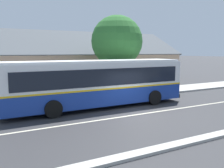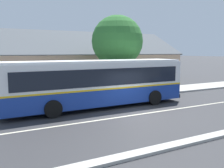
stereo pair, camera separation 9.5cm
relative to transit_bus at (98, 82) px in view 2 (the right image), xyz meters
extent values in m
plane|color=#2D2D30|center=(1.35, -2.90, -1.65)|extent=(300.00, 300.00, 0.00)
cube|color=#ADAAA3|center=(1.35, 3.10, -1.58)|extent=(60.00, 3.00, 0.15)
cube|color=#ADAAA3|center=(1.35, -7.65, -1.59)|extent=(60.00, 0.50, 0.12)
cube|color=beige|center=(1.35, -2.90, -1.65)|extent=(60.00, 0.16, 0.01)
cube|color=tan|center=(1.27, 11.65, -0.01)|extent=(24.06, 10.40, 3.30)
cube|color=#4C5156|center=(1.27, 9.05, 2.88)|extent=(24.66, 5.27, 2.61)
cube|color=#4C5156|center=(1.27, 14.25, 2.88)|extent=(24.66, 5.27, 2.61)
cube|color=black|center=(9.69, 6.42, 0.16)|extent=(1.10, 0.06, 1.30)
cube|color=#4C3323|center=(4.88, 6.42, -0.60)|extent=(1.00, 0.06, 2.10)
cube|color=navy|center=(-0.02, 0.00, -0.86)|extent=(12.02, 2.57, 1.03)
cube|color=gold|center=(-0.02, 0.00, -0.29)|extent=(12.04, 2.59, 0.10)
cube|color=white|center=(-0.02, 0.00, 0.52)|extent=(12.02, 2.57, 1.54)
cube|color=white|center=(-0.02, 0.00, 1.35)|extent=(11.78, 2.44, 0.12)
cube|color=black|center=(-0.02, 1.26, 0.42)|extent=(11.05, 0.09, 1.04)
cube|color=black|center=(-0.01, -1.27, 0.42)|extent=(11.05, 0.09, 1.04)
cube|color=black|center=(6.01, 0.03, 0.42)|extent=(0.05, 2.20, 1.04)
cube|color=black|center=(6.01, 0.03, 1.15)|extent=(0.05, 1.75, 0.24)
cube|color=black|center=(6.03, 0.03, -1.25)|extent=(0.09, 2.50, 0.28)
cube|color=#192D99|center=(-1.52, 1.26, -0.86)|extent=(3.36, 0.05, 0.72)
cube|color=black|center=(4.66, 1.29, -0.22)|extent=(0.90, 0.03, 2.32)
cylinder|color=black|center=(3.70, 1.27, -1.15)|extent=(1.00, 0.29, 1.00)
cylinder|color=black|center=(3.71, -1.23, -1.15)|extent=(1.00, 0.29, 1.00)
cylinder|color=black|center=(-3.33, 1.23, -1.15)|extent=(1.00, 0.29, 1.00)
cylinder|color=black|center=(-3.31, -1.27, -1.15)|extent=(1.00, 0.29, 1.00)
cylinder|color=#4C3828|center=(3.66, 3.84, -0.11)|extent=(0.34, 0.34, 3.09)
sphere|color=#2D6B2D|center=(3.66, 3.84, 2.84)|extent=(4.31, 4.31, 4.31)
sphere|color=#2D6B2D|center=(3.79, 4.01, 2.19)|extent=(2.67, 2.67, 2.67)
cylinder|color=gray|center=(5.88, 2.10, -0.30)|extent=(0.07, 0.07, 2.40)
cube|color=#1959A5|center=(5.88, 2.08, 0.65)|extent=(0.36, 0.03, 0.48)
camera|label=1|loc=(-6.95, -14.52, 1.98)|focal=40.00mm
camera|label=2|loc=(-6.87, -14.56, 1.98)|focal=40.00mm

